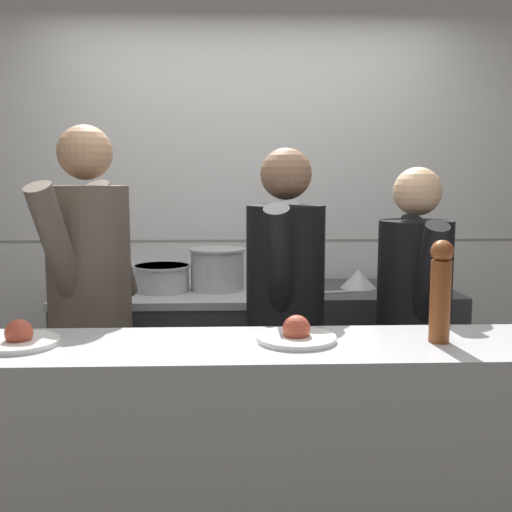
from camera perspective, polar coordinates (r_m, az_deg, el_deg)
name	(u,v)px	position (r m, az deg, el deg)	size (l,w,h in m)	color
wall_back_tiled	(249,216)	(3.71, -0.70, 3.85)	(8.00, 0.06, 2.60)	white
oven_range	(159,369)	(3.50, -9.21, -10.56)	(1.04, 0.71, 0.91)	#38383D
prep_counter	(350,367)	(3.54, 8.96, -10.40)	(1.12, 0.65, 0.91)	#38383D
pass_counter	(278,488)	(2.16, 2.15, -21.25)	(2.72, 0.45, 1.00)	#B7BABF
stock_pot	(98,268)	(3.47, -14.77, -1.11)	(0.25, 0.25, 0.23)	#B7BABF
sauce_pot	(162,277)	(3.35, -8.95, -2.00)	(0.31, 0.31, 0.14)	#B7BABF
braising_pot	(217,268)	(3.35, -3.71, -1.16)	(0.31, 0.31, 0.23)	#B7BABF
mixing_bowl_steel	(358,279)	(3.45, 9.72, -2.14)	(0.20, 0.20, 0.11)	#B7BABF
chefs_knife	(311,293)	(3.24, 5.30, -3.50)	(0.40, 0.12, 0.02)	#B7BABF
plated_dish_main	(19,339)	(2.09, -21.62, -7.35)	(0.25, 0.25, 0.09)	white
plated_dish_appetiser	(296,335)	(1.99, 3.86, -7.48)	(0.26, 0.26, 0.09)	white
pepper_mill	(441,289)	(2.03, 17.17, -3.04)	(0.07, 0.07, 0.34)	brown
chef_head_cook	(90,306)	(2.72, -15.49, -4.63)	(0.45, 0.76, 1.75)	black
chef_sous	(285,319)	(2.62, 2.79, -5.99)	(0.40, 0.73, 1.66)	black
chef_line	(413,327)	(2.75, 14.72, -6.53)	(0.33, 0.69, 1.58)	black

